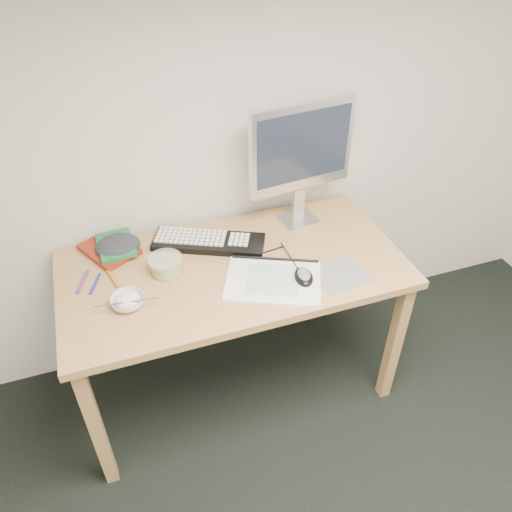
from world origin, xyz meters
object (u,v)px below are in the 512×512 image
Objects in this scene: monitor at (302,151)px; rice_bowl at (128,302)px; desk at (234,281)px; sketchpad at (273,281)px; keyboard at (209,242)px.

monitor reaches higher than rice_bowl.
rice_bowl is at bearing -167.89° from desk.
sketchpad is at bearing -5.33° from rice_bowl.
rice_bowl reaches higher than sketchpad.
sketchpad reaches higher than desk.
sketchpad is at bearing -51.04° from desk.
keyboard reaches higher than sketchpad.
keyboard is 0.55m from monitor.
monitor is (0.38, 0.23, 0.43)m from desk.
rice_bowl is (-0.44, -0.09, 0.10)m from desk.
sketchpad is at bearing -35.72° from keyboard.
keyboard is at bearing 143.45° from sketchpad.
keyboard reaches higher than desk.
sketchpad is (0.12, -0.15, 0.09)m from desk.
monitor is at bearing 21.43° from rice_bowl.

